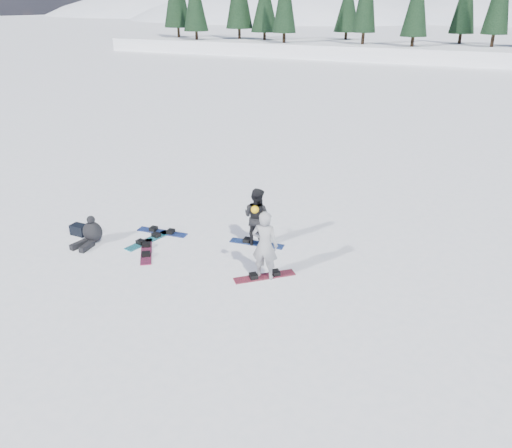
{
  "coord_description": "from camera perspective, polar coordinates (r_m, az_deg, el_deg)",
  "views": [
    {
      "loc": [
        3.59,
        -8.75,
        6.06
      ],
      "look_at": [
        -1.17,
        1.28,
        1.1
      ],
      "focal_mm": 35.0,
      "sensor_mm": 36.0,
      "label": 1
    }
  ],
  "objects": [
    {
      "name": "snowboard_loose_b",
      "position": [
        13.53,
        -12.42,
        -3.08
      ],
      "size": [
        1.1,
        1.38,
        0.03
      ],
      "primitive_type": "cube",
      "rotation": [
        0.0,
        0.0,
        -0.95
      ],
      "color": "maroon",
      "rests_on": "ground"
    },
    {
      "name": "ground",
      "position": [
        11.24,
        2.64,
        -8.61
      ],
      "size": [
        420.0,
        420.0,
        0.0
      ],
      "primitive_type": "plane",
      "color": "white",
      "rests_on": "ground"
    },
    {
      "name": "gear_bag",
      "position": [
        15.0,
        -19.55,
        -0.62
      ],
      "size": [
        0.45,
        0.3,
        0.3
      ],
      "primitive_type": "cube",
      "rotation": [
        0.0,
        0.0,
        0.01
      ],
      "color": "black",
      "rests_on": "ground"
    },
    {
      "name": "alpine_backdrop",
      "position": [
        199.53,
        21.84,
        16.7
      ],
      "size": [
        412.5,
        227.0,
        53.2
      ],
      "color": "white",
      "rests_on": "ground"
    },
    {
      "name": "snowboard_loose_a",
      "position": [
        14.13,
        -12.16,
        -1.84
      ],
      "size": [
        0.58,
        1.53,
        0.03
      ],
      "primitive_type": "cube",
      "rotation": [
        0.0,
        0.0,
        1.36
      ],
      "color": "teal",
      "rests_on": "ground"
    },
    {
      "name": "snowboarder_man",
      "position": [
        13.31,
        0.08,
        0.82
      ],
      "size": [
        0.88,
        0.74,
        1.61
      ],
      "primitive_type": "imported",
      "rotation": [
        0.0,
        0.0,
        2.96
      ],
      "color": "black",
      "rests_on": "ground"
    },
    {
      "name": "seated_rider",
      "position": [
        14.31,
        -18.3,
        -0.96
      ],
      "size": [
        0.57,
        0.92,
        0.78
      ],
      "rotation": [
        0.0,
        0.0,
        -0.02
      ],
      "color": "black",
      "rests_on": "ground"
    },
    {
      "name": "snowboard_man",
      "position": [
        13.65,
        0.08,
        -2.23
      ],
      "size": [
        1.52,
        0.47,
        0.03
      ],
      "primitive_type": "cube",
      "rotation": [
        0.0,
        0.0,
        0.13
      ],
      "color": "navy",
      "rests_on": "ground"
    },
    {
      "name": "snowboarder_woman",
      "position": [
        11.66,
        1.0,
        -2.39
      ],
      "size": [
        0.67,
        0.48,
        1.86
      ],
      "rotation": [
        0.0,
        0.0,
        3.26
      ],
      "color": "#ADADB2",
      "rests_on": "ground"
    },
    {
      "name": "snowboard_loose_c",
      "position": [
        14.56,
        -10.68,
        -0.91
      ],
      "size": [
        1.52,
        0.43,
        0.03
      ],
      "primitive_type": "cube",
      "rotation": [
        0.0,
        0.0,
        0.1
      ],
      "color": "navy",
      "rests_on": "ground"
    },
    {
      "name": "snowboard_woman",
      "position": [
        12.06,
        0.99,
        -6.02
      ],
      "size": [
        1.3,
        1.22,
        0.03
      ],
      "primitive_type": "cube",
      "rotation": [
        0.0,
        0.0,
        0.74
      ],
      "color": "maroon",
      "rests_on": "ground"
    }
  ]
}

